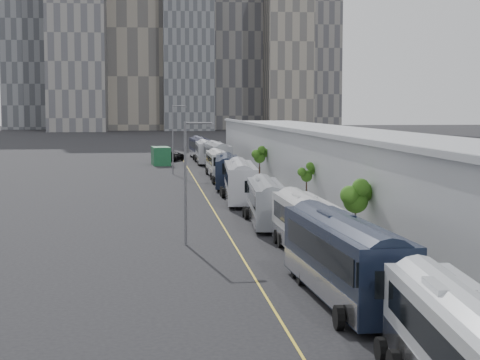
{
  "coord_description": "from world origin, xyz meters",
  "views": [
    {
      "loc": [
        -7.02,
        -15.41,
        9.28
      ],
      "look_at": [
        0.59,
        53.32,
        3.0
      ],
      "focal_mm": 60.0,
      "sensor_mm": 36.0,
      "label": 1
    }
  ],
  "objects": [
    {
      "name": "bus_8",
      "position": [
        1.76,
        116.73,
        1.61
      ],
      "size": [
        2.91,
        13.11,
        3.82
      ],
      "rotation": [
        0.0,
        0.0,
        -0.02
      ],
      "color": "#A4A6AE",
      "rests_on": "ground"
    },
    {
      "name": "shipping_container",
      "position": [
        -5.52,
        113.93,
        1.47
      ],
      "size": [
        3.16,
        5.67,
        2.94
      ],
      "primitive_type": "cube",
      "rotation": [
        0.0,
        0.0,
        0.08
      ],
      "color": "#154528",
      "rests_on": "ground"
    },
    {
      "name": "bus_3",
      "position": [
        1.98,
        47.0,
        1.49
      ],
      "size": [
        3.24,
        12.21,
        3.53
      ],
      "rotation": [
        0.0,
        0.0,
        -0.07
      ],
      "color": "gray",
      "rests_on": "ground"
    },
    {
      "name": "bus_9",
      "position": [
        1.72,
        130.09,
        1.65
      ],
      "size": [
        3.27,
        13.46,
        3.91
      ],
      "rotation": [
        0.0,
        0.0,
        0.04
      ],
      "color": "black",
      "rests_on": "ground"
    },
    {
      "name": "bus_6",
      "position": [
        1.82,
        91.44,
        1.49
      ],
      "size": [
        2.71,
        12.06,
        3.52
      ],
      "rotation": [
        0.0,
        0.0,
        -0.0
      ],
      "color": "#BABABC",
      "rests_on": "ground"
    },
    {
      "name": "skyline",
      "position": [
        -2.9,
        324.16,
        50.85
      ],
      "size": [
        145.0,
        64.0,
        120.0
      ],
      "color": "slate",
      "rests_on": "ground"
    },
    {
      "name": "tree_2",
      "position": [
        6.29,
        52.52,
        3.34
      ],
      "size": [
        1.01,
        1.01,
        4.02
      ],
      "color": "black",
      "rests_on": "ground"
    },
    {
      "name": "bus_4",
      "position": [
        1.61,
        62.38,
        1.69
      ],
      "size": [
        3.66,
        13.83,
        4.0
      ],
      "rotation": [
        0.0,
        0.0,
        -0.07
      ],
      "color": "#A5A6AF",
      "rests_on": "ground"
    },
    {
      "name": "street_lamp_near",
      "position": [
        -4.57,
        38.26,
        4.84
      ],
      "size": [
        2.04,
        0.22,
        8.32
      ],
      "color": "#59595E",
      "rests_on": "ground"
    },
    {
      "name": "bus_2",
      "position": [
        2.68,
        33.25,
        1.56
      ],
      "size": [
        2.84,
        12.71,
        3.71
      ],
      "rotation": [
        0.0,
        0.0,
        0.01
      ],
      "color": "#B9B9BB",
      "rests_on": "ground"
    },
    {
      "name": "bus_5",
      "position": [
        1.69,
        77.15,
        1.56
      ],
      "size": [
        3.69,
        12.86,
        3.71
      ],
      "rotation": [
        0.0,
        0.0,
        -0.09
      ],
      "color": "black",
      "rests_on": "ground"
    },
    {
      "name": "suv",
      "position": [
        -3.62,
        123.12,
        0.81
      ],
      "size": [
        4.84,
        6.41,
        1.62
      ],
      "primitive_type": "imported",
      "rotation": [
        0.0,
        0.0,
        -0.42
      ],
      "color": "black",
      "rests_on": "ground"
    },
    {
      "name": "street_lamp_far",
      "position": [
        -3.9,
        95.84,
        5.49
      ],
      "size": [
        2.04,
        0.22,
        9.59
      ],
      "color": "#59595E",
      "rests_on": "ground"
    },
    {
      "name": "bus_1",
      "position": [
        2.08,
        21.72,
        1.72
      ],
      "size": [
        3.43,
        14.01,
        4.06
      ],
      "rotation": [
        0.0,
        0.0,
        0.04
      ],
      "color": "black",
      "rests_on": "ground"
    },
    {
      "name": "sidewalk",
      "position": [
        9.0,
        55.0,
        0.06
      ],
      "size": [
        10.0,
        170.0,
        0.12
      ],
      "primitive_type": "cube",
      "color": "gray",
      "rests_on": "ground"
    },
    {
      "name": "lane_line",
      "position": [
        -1.5,
        55.0,
        0.01
      ],
      "size": [
        0.12,
        160.0,
        0.02
      ],
      "primitive_type": "cube",
      "color": "gold",
      "rests_on": "ground"
    },
    {
      "name": "depot",
      "position": [
        12.99,
        55.0,
        3.51
      ],
      "size": [
        12.45,
        160.4,
        7.2
      ],
      "color": "gray",
      "rests_on": "ground"
    },
    {
      "name": "bus_7",
      "position": [
        2.8,
        104.5,
        1.71
      ],
      "size": [
        3.34,
        13.94,
        4.05
      ],
      "rotation": [
        0.0,
        0.0,
        0.04
      ],
      "color": "gray",
      "rests_on": "ground"
    },
    {
      "name": "tree_1",
      "position": [
        5.98,
        34.54,
        3.51
      ],
      "size": [
        1.64,
        1.64,
        4.38
      ],
      "color": "black",
      "rests_on": "ground"
    },
    {
      "name": "tree_3",
      "position": [
        6.07,
        81.16,
        3.39
      ],
      "size": [
        1.46,
        1.46,
        4.19
      ],
      "color": "black",
      "rests_on": "ground"
    }
  ]
}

